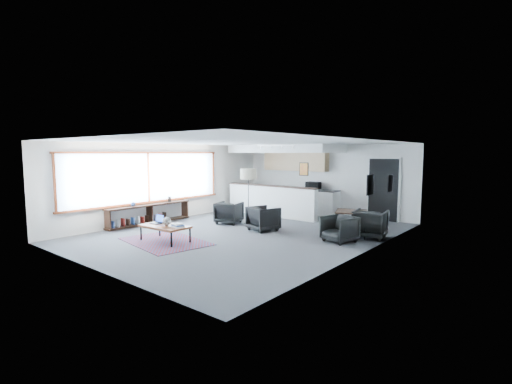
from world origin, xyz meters
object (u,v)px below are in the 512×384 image
Objects in this scene: laptop at (158,221)px; dining_chair_far at (370,225)px; armchair_left at (229,212)px; floor_lamp at (248,176)px; armchair_right at (263,217)px; coffee_table at (165,227)px; dining_table at (352,213)px; ceramic_pot at (167,221)px; microwave at (313,185)px; book_stack at (178,226)px; dining_chair_near at (339,230)px.

dining_chair_far reaches higher than laptop.
armchair_left is 0.44× the size of floor_lamp.
laptop is at bearing -98.06° from floor_lamp.
laptop is 0.45× the size of dining_chair_far.
coffee_table is at bearing 84.06° from armchair_right.
armchair_left is 0.98× the size of armchair_right.
ceramic_pot is at bearing -132.27° from dining_table.
floor_lamp is at bearing -172.40° from dining_table.
microwave is at bearing 81.96° from coffee_table.
armchair_right is at bearing 10.95° from dining_chair_far.
armchair_right is 1.55× the size of microwave.
floor_lamp reaches higher than dining_table.
book_stack is 6.31m from microwave.
dining_table reaches higher than dining_chair_near.
dining_chair_far reaches higher than ceramic_pot.
book_stack is at bearing -120.99° from dining_chair_near.
dining_chair_near is at bearing 160.43° from armchair_left.
ceramic_pot is 0.28× the size of armchair_left.
dining_table is 1.69× the size of dining_chair_near.
book_stack is at bearing 92.24° from armchair_right.
microwave reaches higher than dining_table.
floor_lamp is at bearing 96.82° from book_stack.
coffee_table is at bearing -98.09° from microwave.
floor_lamp is 1.66× the size of dining_table.
microwave is at bearing -47.68° from dining_chair_far.
armchair_left reaches higher than book_stack.
armchair_right is at bearing -157.23° from dining_table.
ceramic_pot is 0.43× the size of microwave.
laptop is at bearing -127.87° from dining_chair_near.
floor_lamp is at bearing -170.04° from dining_chair_near.
coffee_table is 2.10× the size of dining_chair_near.
ceramic_pot reaches higher than coffee_table.
dining_table reaches higher than book_stack.
coffee_table is 1.86× the size of dining_chair_far.
book_stack is 0.30× the size of dining_table.
armchair_right is (0.65, 2.66, -0.07)m from book_stack.
laptop is 4.78m from dining_chair_near.
armchair_left is at bearing -110.10° from microwave.
book_stack is 4.71m from dining_table.
dining_chair_near is at bearing 42.37° from book_stack.
coffee_table is at bearing -172.73° from book_stack.
coffee_table is 4.13× the size of book_stack.
dining_table is at bearing 44.92° from coffee_table.
ceramic_pot is (0.46, -0.07, 0.04)m from laptop.
microwave is (0.20, 6.27, 0.63)m from book_stack.
microwave reaches higher than coffee_table.
microwave is (0.57, 6.33, 0.56)m from ceramic_pot.
dining_chair_far reaches higher than dining_table.
floor_lamp is at bearing -164.35° from armchair_left.
book_stack is at bearing 8.18° from ceramic_pot.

